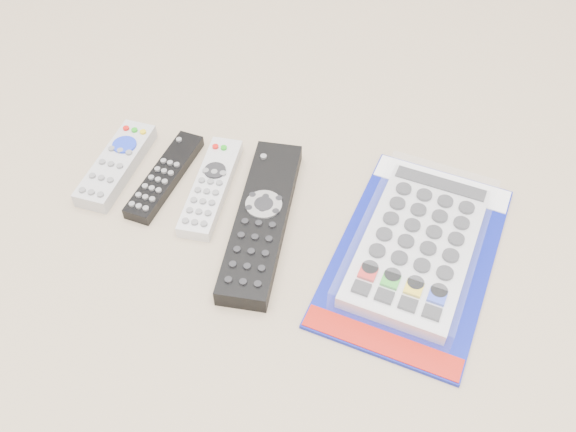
% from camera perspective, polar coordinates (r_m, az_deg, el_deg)
% --- Properties ---
extents(remote_small_grey, '(0.06, 0.16, 0.02)m').
position_cam_1_polar(remote_small_grey, '(0.93, -15.02, 4.46)').
color(remote_small_grey, '#A8A8AA').
rests_on(remote_small_grey, ground).
extents(remote_slim_black, '(0.06, 0.17, 0.02)m').
position_cam_1_polar(remote_slim_black, '(0.90, -10.91, 3.49)').
color(remote_slim_black, black).
rests_on(remote_slim_black, ground).
extents(remote_silver_dvd, '(0.05, 0.18, 0.02)m').
position_cam_1_polar(remote_silver_dvd, '(0.87, -6.86, 2.60)').
color(remote_silver_dvd, silver).
rests_on(remote_silver_dvd, ground).
extents(remote_large_black, '(0.08, 0.26, 0.03)m').
position_cam_1_polar(remote_large_black, '(0.83, -2.35, -0.32)').
color(remote_large_black, black).
rests_on(remote_large_black, ground).
extents(jumbo_remote_packaged, '(0.24, 0.33, 0.04)m').
position_cam_1_polar(jumbo_remote_packaged, '(0.81, 11.46, -2.49)').
color(jumbo_remote_packaged, navy).
rests_on(jumbo_remote_packaged, ground).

